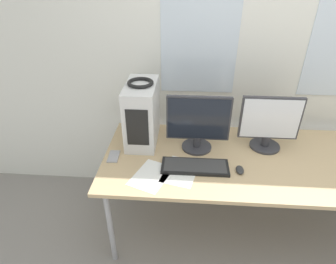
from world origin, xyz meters
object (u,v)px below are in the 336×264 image
Objects in this scene: monitor_right_near at (269,123)px; keyboard at (195,166)px; pc_tower at (142,114)px; mouse at (240,170)px; headphones at (140,83)px; cell_phone at (114,156)px; monitor_main at (198,123)px.

monitor_right_near is 0.63m from keyboard.
pc_tower is 0.81m from mouse.
monitor_right_near is 4.74× the size of mouse.
headphones is 0.56m from cell_phone.
monitor_right_near is at bearing 7.88° from cell_phone.
headphones is 0.41× the size of monitor_main.
pc_tower is 0.42m from monitor_main.
headphones is at bearing 153.81° from mouse.
monitor_main is at bearing -11.52° from headphones.
pc_tower reaches higher than mouse.
monitor_main is 0.31m from keyboard.
monitor_right_near is at bearing -2.24° from headphones.
mouse is 0.63× the size of cell_phone.
mouse is (0.70, -0.34, -0.46)m from headphones.
keyboard is (-0.01, -0.24, -0.20)m from monitor_main.
monitor_main is at bearing -11.41° from pc_tower.
monitor_right_near is 0.94× the size of keyboard.
monitor_main is 5.03× the size of mouse.
monitor_main is (0.42, -0.08, -0.26)m from headphones.
pc_tower is 3.21× the size of cell_phone.
mouse is at bearing -42.44° from monitor_main.
monitor_right_near is (0.93, -0.04, -0.27)m from headphones.
headphones is 0.69m from keyboard.
pc_tower is 1.08× the size of monitor_right_near.
headphones reaches higher than pc_tower.
monitor_right_near is 1.14m from cell_phone.
mouse is 0.88m from cell_phone.
keyboard is at bearing -39.12° from pc_tower.
headphones reaches higher than cell_phone.
cell_phone is (-1.11, -0.21, -0.20)m from monitor_right_near.
pc_tower is 2.48× the size of headphones.
monitor_right_near is at bearing 28.90° from keyboard.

